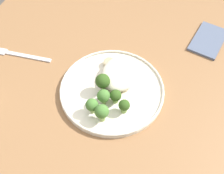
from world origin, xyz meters
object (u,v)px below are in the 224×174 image
(dinner_plate, at_px, (112,89))
(seared_scallop_left_edge, at_px, (109,63))
(broccoli_floret_right_tilted, at_px, (92,105))
(dinner_fork, at_px, (20,55))
(seared_scallop_on_noodles, at_px, (116,83))
(broccoli_floret_rear_charred, at_px, (124,106))
(seared_scallop_center_golden, at_px, (124,86))
(broccoli_floret_front_edge, at_px, (102,83))
(folded_napkin, at_px, (208,40))
(broccoli_floret_beside_noodles, at_px, (102,112))
(broccoli_floret_left_leaning, at_px, (116,96))
(broccoli_floret_small_sprig, at_px, (104,96))
(seared_scallop_rear_pale, at_px, (117,89))

(dinner_plate, xyz_separation_m, seared_scallop_left_edge, (0.08, 0.04, 0.01))
(broccoli_floret_right_tilted, relative_size, dinner_fork, 0.26)
(seared_scallop_on_noodles, bearing_deg, broccoli_floret_rear_charred, -148.14)
(seared_scallop_center_golden, relative_size, broccoli_floret_front_edge, 0.53)
(dinner_plate, distance_m, broccoli_floret_rear_charred, 0.08)
(seared_scallop_left_edge, relative_size, broccoli_floret_front_edge, 0.57)
(seared_scallop_on_noodles, bearing_deg, folded_napkin, -39.26)
(broccoli_floret_front_edge, distance_m, broccoli_floret_right_tilted, 0.07)
(seared_scallop_on_noodles, height_order, broccoli_floret_beside_noodles, broccoli_floret_beside_noodles)
(dinner_plate, relative_size, broccoli_floret_left_leaning, 6.56)
(dinner_plate, relative_size, broccoli_floret_small_sprig, 5.70)
(seared_scallop_center_golden, relative_size, seared_scallop_on_noodles, 1.12)
(seared_scallop_left_edge, bearing_deg, broccoli_floret_beside_noodles, -166.21)
(broccoli_floret_right_tilted, xyz_separation_m, dinner_fork, (0.12, 0.29, -0.04))
(dinner_fork, bearing_deg, seared_scallop_center_golden, -93.33)
(broccoli_floret_front_edge, relative_size, broccoli_floret_left_leaning, 1.37)
(broccoli_floret_left_leaning, height_order, dinner_fork, broccoli_floret_left_leaning)
(broccoli_floret_front_edge, bearing_deg, broccoli_floret_small_sprig, -154.63)
(folded_napkin, bearing_deg, seared_scallop_rear_pale, 144.01)
(dinner_plate, distance_m, broccoli_floret_right_tilted, 0.09)
(seared_scallop_center_golden, relative_size, seared_scallop_left_edge, 0.93)
(seared_scallop_center_golden, bearing_deg, broccoli_floret_rear_charred, -162.13)
(broccoli_floret_right_tilted, bearing_deg, dinner_plate, -15.90)
(dinner_plate, xyz_separation_m, dinner_fork, (0.03, 0.31, -0.01))
(seared_scallop_on_noodles, xyz_separation_m, folded_napkin, (0.27, -0.22, -0.02))
(seared_scallop_left_edge, xyz_separation_m, dinner_fork, (-0.05, 0.28, -0.02))
(broccoli_floret_right_tilted, height_order, broccoli_floret_small_sprig, broccoli_floret_small_sprig)
(dinner_plate, distance_m, seared_scallop_rear_pale, 0.02)
(seared_scallop_rear_pale, height_order, broccoli_floret_small_sprig, broccoli_floret_small_sprig)
(seared_scallop_rear_pale, distance_m, broccoli_floret_beside_noodles, 0.10)
(seared_scallop_left_edge, height_order, broccoli_floret_right_tilted, broccoli_floret_right_tilted)
(dinner_fork, relative_size, folded_napkin, 1.25)
(seared_scallop_left_edge, distance_m, broccoli_floret_rear_charred, 0.16)
(broccoli_floret_left_leaning, height_order, folded_napkin, broccoli_floret_left_leaning)
(dinner_plate, xyz_separation_m, broccoli_floret_left_leaning, (-0.04, -0.02, 0.03))
(seared_scallop_on_noodles, relative_size, broccoli_floret_front_edge, 0.47)
(broccoli_floret_left_leaning, xyz_separation_m, broccoli_floret_rear_charred, (-0.02, -0.03, -0.00))
(seared_scallop_left_edge, relative_size, seared_scallop_rear_pale, 1.42)
(broccoli_floret_front_edge, relative_size, folded_napkin, 0.40)
(broccoli_floret_front_edge, distance_m, folded_napkin, 0.40)
(broccoli_floret_right_tilted, relative_size, broccoli_floret_rear_charred, 1.13)
(seared_scallop_left_edge, xyz_separation_m, broccoli_floret_left_leaning, (-0.11, -0.06, 0.02))
(seared_scallop_on_noodles, height_order, broccoli_floret_small_sprig, broccoli_floret_small_sprig)
(broccoli_floret_rear_charred, height_order, folded_napkin, broccoli_floret_rear_charred)
(broccoli_floret_beside_noodles, height_order, broccoli_floret_small_sprig, broccoli_floret_beside_noodles)
(seared_scallop_left_edge, relative_size, dinner_fork, 0.18)
(broccoli_floret_left_leaning, relative_size, broccoli_floret_rear_charred, 1.01)
(broccoli_floret_front_edge, bearing_deg, seared_scallop_center_golden, -60.81)
(dinner_plate, xyz_separation_m, broccoli_floret_right_tilted, (-0.08, 0.02, 0.03))
(broccoli_floret_beside_noodles, bearing_deg, broccoli_floret_front_edge, 19.68)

